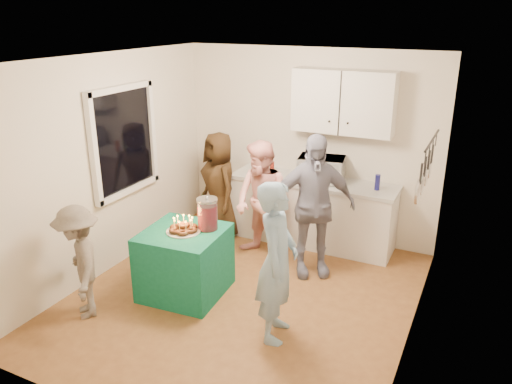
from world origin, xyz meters
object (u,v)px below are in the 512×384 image
at_px(man_birthday, 277,262).
at_px(child_near_left, 80,262).
at_px(punch_jar, 207,215).
at_px(woman_back_right, 312,206).
at_px(counter, 312,213).
at_px(woman_back_center, 262,202).
at_px(party_table, 185,262).
at_px(woman_back_left, 219,186).
at_px(microwave, 321,169).

bearing_deg(man_birthday, child_near_left, 93.34).
relative_size(punch_jar, woman_back_right, 0.19).
xyz_separation_m(counter, child_near_left, (-1.55, -2.71, 0.18)).
bearing_deg(man_birthday, woman_back_center, 17.77).
bearing_deg(child_near_left, punch_jar, 88.31).
bearing_deg(woman_back_center, man_birthday, -37.64).
distance_m(counter, child_near_left, 3.12).
relative_size(punch_jar, man_birthday, 0.21).
distance_m(party_table, woman_back_center, 1.27).
bearing_deg(woman_back_center, woman_back_right, 15.87).
bearing_deg(woman_back_right, man_birthday, -115.66).
distance_m(punch_jar, child_near_left, 1.41).
bearing_deg(punch_jar, woman_back_left, 114.91).
bearing_deg(counter, woman_back_right, -71.25).
bearing_deg(child_near_left, party_table, 90.36).
xyz_separation_m(party_table, punch_jar, (0.21, 0.17, 0.55)).
bearing_deg(party_table, woman_back_left, 105.09).
height_order(party_table, punch_jar, punch_jar).
distance_m(microwave, child_near_left, 3.20).
relative_size(counter, party_table, 2.59).
relative_size(man_birthday, woman_back_right, 0.92).
relative_size(woman_back_left, woman_back_center, 0.97).
height_order(counter, child_near_left, child_near_left).
xyz_separation_m(counter, microwave, (0.10, 0.00, 0.64)).
xyz_separation_m(man_birthday, woman_back_right, (-0.13, 1.33, 0.07)).
height_order(punch_jar, woman_back_center, woman_back_center).
distance_m(party_table, man_birthday, 1.34).
distance_m(man_birthday, woman_back_left, 2.43).
bearing_deg(woman_back_center, microwave, 77.11).
relative_size(man_birthday, child_near_left, 1.31).
bearing_deg(woman_back_left, party_table, -40.28).
bearing_deg(counter, child_near_left, -119.80).
xyz_separation_m(man_birthday, child_near_left, (-1.96, -0.56, -0.19)).
bearing_deg(man_birthday, punch_jar, 53.75).
xyz_separation_m(party_table, child_near_left, (-0.71, -0.84, 0.23)).
bearing_deg(party_table, woman_back_center, 69.60).
xyz_separation_m(party_table, woman_back_right, (1.11, 1.05, 0.49)).
bearing_deg(woman_back_right, child_near_left, -165.24).
relative_size(party_table, woman_back_left, 0.56).
distance_m(microwave, punch_jar, 1.85).
relative_size(microwave, woman_back_center, 0.38).
xyz_separation_m(counter, party_table, (-0.84, -1.87, -0.05)).
xyz_separation_m(counter, man_birthday, (0.41, -2.15, 0.37)).
relative_size(counter, man_birthday, 1.37).
bearing_deg(child_near_left, woman_back_left, 123.29).
relative_size(punch_jar, woman_back_left, 0.23).
height_order(microwave, party_table, microwave).
bearing_deg(woman_back_left, counter, 51.11).
height_order(party_table, woman_back_center, woman_back_center).
bearing_deg(microwave, woman_back_center, -134.63).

